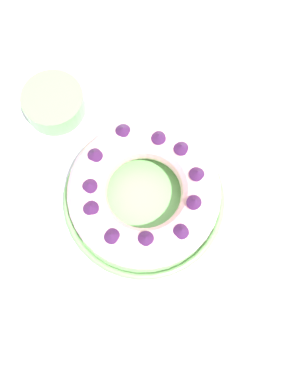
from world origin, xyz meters
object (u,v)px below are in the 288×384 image
object	(u,v)px
bundt_cake	(144,192)
fork	(81,310)
napkin	(182,79)
serving_knife	(87,335)
cake_knife	(98,297)
serving_dish	(144,199)
side_bowl	(54,103)

from	to	relation	value
bundt_cake	fork	xyz separation A→B (m)	(-0.23, 0.01, -0.06)
fork	napkin	distance (m)	0.51
serving_knife	napkin	xyz separation A→B (m)	(0.54, 0.07, -0.00)
cake_knife	napkin	bearing A→B (deg)	5.79
fork	serving_dish	bearing A→B (deg)	-7.76
fork	side_bowl	distance (m)	0.41
fork	cake_knife	size ratio (longest dim) A/B	1.14
serving_knife	napkin	distance (m)	0.54
serving_knife	cake_knife	world-z (taller)	same
cake_knife	serving_knife	bearing A→B (deg)	-169.66
serving_knife	napkin	world-z (taller)	serving_knife
serving_dish	side_bowl	distance (m)	0.27
serving_dish	fork	xyz separation A→B (m)	(-0.23, 0.01, -0.01)
side_bowl	napkin	world-z (taller)	side_bowl
bundt_cake	napkin	size ratio (longest dim) A/B	1.97
napkin	fork	bearing A→B (deg)	-175.60
bundt_cake	serving_knife	distance (m)	0.27
serving_dish	cake_knife	world-z (taller)	serving_dish
serving_dish	fork	distance (m)	0.23
cake_knife	napkin	xyz separation A→B (m)	(0.47, 0.05, -0.00)
serving_dish	fork	size ratio (longest dim) A/B	1.62
bundt_cake	napkin	distance (m)	0.28
serving_dish	cake_knife	xyz separation A→B (m)	(-0.20, -0.01, -0.01)
bundt_cake	fork	distance (m)	0.24
napkin	cake_knife	bearing A→B (deg)	-173.37
napkin	serving_dish	bearing A→B (deg)	-170.14
side_bowl	serving_dish	bearing A→B (deg)	-110.83
serving_knife	bundt_cake	bearing A→B (deg)	9.01
fork	napkin	xyz separation A→B (m)	(0.51, 0.04, -0.00)
fork	bundt_cake	bearing A→B (deg)	-7.75
serving_knife	cake_knife	xyz separation A→B (m)	(0.07, 0.01, 0.00)
serving_dish	serving_knife	size ratio (longest dim) A/B	1.46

